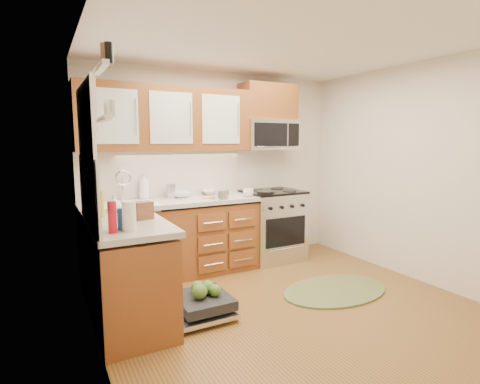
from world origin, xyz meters
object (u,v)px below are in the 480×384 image
skillet (265,193)px  cutting_board (214,197)px  sink (128,215)px  bowl_a (213,192)px  range (272,225)px  stock_pot (221,194)px  dishwasher (199,306)px  paper_towel_roll (129,216)px  cup (248,193)px  bowl_b (181,194)px  upper_cabinets (167,119)px  rug (335,290)px  microwave (269,135)px

skillet → cutting_board: skillet is taller
skillet → cutting_board: 0.65m
sink → bowl_a: (1.12, 0.18, 0.16)m
range → skillet: bearing=-138.2°
stock_pot → bowl_a: (0.06, 0.37, -0.02)m
dishwasher → paper_towel_roll: size_ratio=3.05×
cup → range: bearing=20.6°
range → bowl_a: bowl_a is taller
cutting_board → bowl_b: bowl_b is taller
range → dishwasher: 1.95m
upper_cabinets → bowl_a: size_ratio=7.61×
dishwasher → bowl_b: bowl_b is taller
bowl_a → cup: 0.48m
bowl_a → upper_cabinets: bearing=-177.6°
skillet → cup: bearing=160.7°
range → stock_pot: (-0.86, -0.20, 0.51)m
upper_cabinets → range: size_ratio=2.16×
paper_towel_roll → stock_pot: bearing=40.2°
sink → range: bearing=0.3°
rug → paper_towel_roll: 2.39m
dishwasher → bowl_b: (0.30, 1.30, 0.86)m
microwave → paper_towel_roll: 2.68m
range → bowl_a: size_ratio=3.53×
range → paper_towel_roll: size_ratio=4.14×
microwave → rug: (-0.02, -1.40, -1.69)m
sink → dishwasher: size_ratio=0.89×
sink → bowl_a: bearing=9.1°
skillet → cutting_board: size_ratio=0.81×
dishwasher → rug: 1.53m
upper_cabinets → bowl_a: upper_cabinets is taller
microwave → dishwasher: size_ratio=1.09×
sink → bowl_a: size_ratio=2.30×
stock_pot → bowl_b: size_ratio=0.74×
skillet → cup: 0.21m
skillet → cup: (-0.20, 0.07, 0.01)m
rug → bowl_b: bowl_b is taller
dishwasher → bowl_a: bearing=60.6°
skillet → paper_towel_roll: 2.17m
range → cup: bearing=-159.4°
microwave → cup: bearing=-148.0°
cutting_board → sink: bearing=176.0°
paper_towel_roll → bowl_b: bearing=57.7°
cup → dishwasher: bearing=-138.1°
paper_towel_roll → bowl_a: size_ratio=0.85×
sink → bowl_a: bowl_a is taller
range → dishwasher: range is taller
sink → cup: size_ratio=4.78×
paper_towel_roll → bowl_b: size_ratio=0.92×
sink → stock_pot: size_ratio=3.33×
rug → bowl_b: bearing=130.2°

